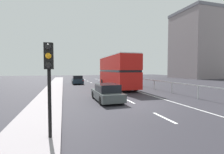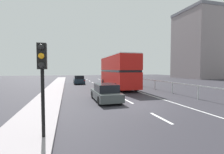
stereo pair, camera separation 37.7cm
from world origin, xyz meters
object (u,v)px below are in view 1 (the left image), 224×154
object	(u,v)px
hatchback_car_near	(107,93)
traffic_signal_pole	(49,67)
sedan_car_ahead	(77,80)
double_decker_bus_red	(117,71)

from	to	relation	value
hatchback_car_near	traffic_signal_pole	distance (m)	7.75
sedan_car_ahead	double_decker_bus_red	bearing A→B (deg)	-60.84
double_decker_bus_red	sedan_car_ahead	bearing A→B (deg)	119.83
hatchback_car_near	traffic_signal_pole	size ratio (longest dim) A/B	1.29
hatchback_car_near	sedan_car_ahead	bearing A→B (deg)	92.59
double_decker_bus_red	hatchback_car_near	bearing A→B (deg)	-112.75
hatchback_car_near	sedan_car_ahead	world-z (taller)	sedan_car_ahead
double_decker_bus_red	traffic_signal_pole	bearing A→B (deg)	-115.78
double_decker_bus_red	sedan_car_ahead	size ratio (longest dim) A/B	2.36
hatchback_car_near	traffic_signal_pole	bearing A→B (deg)	-121.01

